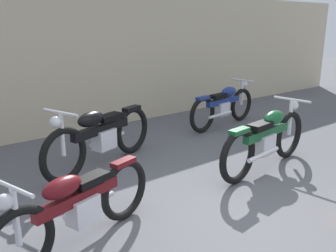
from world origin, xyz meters
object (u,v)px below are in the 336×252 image
(motorcycle_maroon, at_px, (77,207))
(motorcycle_green, at_px, (267,139))
(motorcycle_black, at_px, (100,136))
(motorcycle_blue, at_px, (224,105))

(motorcycle_maroon, distance_m, motorcycle_green, 2.98)
(motorcycle_green, xyz_separation_m, motorcycle_black, (-1.85, 1.55, 0.02))
(motorcycle_maroon, bearing_deg, motorcycle_black, -140.27)
(motorcycle_green, relative_size, motorcycle_black, 1.01)
(motorcycle_maroon, distance_m, motorcycle_black, 2.02)
(motorcycle_green, height_order, motorcycle_blue, motorcycle_green)
(motorcycle_black, relative_size, motorcycle_blue, 1.05)
(motorcycle_maroon, height_order, motorcycle_green, motorcycle_green)
(motorcycle_black, bearing_deg, motorcycle_blue, 169.60)
(motorcycle_green, relative_size, motorcycle_blue, 1.05)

